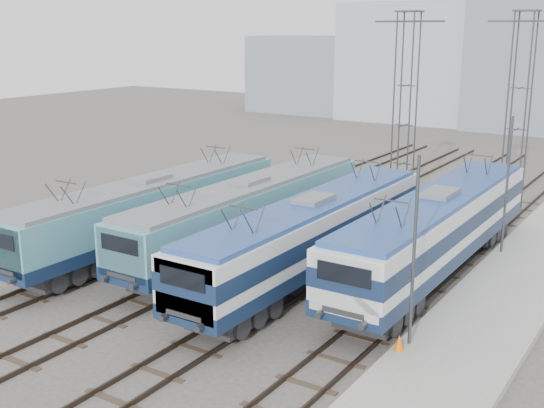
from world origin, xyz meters
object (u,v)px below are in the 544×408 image
(locomotive_far_right, at_px, (437,227))
(catenary_tower_west, at_px, (405,99))
(mast_front, at_px, (414,257))
(catenary_tower_east, at_px, (519,102))
(safety_cone, at_px, (399,343))
(mast_mid, at_px, (507,189))
(locomotive_center_right, at_px, (311,232))
(locomotive_far_left, at_px, (149,208))
(locomotive_center_left, at_px, (247,211))

(locomotive_far_right, bearing_deg, catenary_tower_west, 118.58)
(mast_front, bearing_deg, catenary_tower_east, 95.45)
(safety_cone, bearing_deg, locomotive_far_right, 101.91)
(catenary_tower_east, height_order, mast_mid, catenary_tower_east)
(locomotive_center_right, bearing_deg, catenary_tower_west, 98.09)
(catenary_tower_west, bearing_deg, locomotive_far_left, -112.25)
(mast_mid, height_order, safety_cone, mast_mid)
(catenary_tower_east, relative_size, mast_mid, 1.71)
(locomotive_far_right, distance_m, mast_mid, 4.90)
(locomotive_far_left, bearing_deg, mast_front, -12.83)
(safety_cone, bearing_deg, mast_front, 81.68)
(mast_mid, distance_m, safety_cone, 13.02)
(mast_front, distance_m, safety_cone, 3.00)
(locomotive_far_right, xyz_separation_m, catenary_tower_west, (-6.75, 12.39, 4.27))
(locomotive_far_left, xyz_separation_m, mast_mid, (15.35, 8.50, 1.28))
(catenary_tower_east, distance_m, mast_mid, 10.69)
(locomotive_far_left, height_order, safety_cone, locomotive_far_left)
(locomotive_far_left, height_order, mast_front, mast_front)
(locomotive_far_left, relative_size, safety_cone, 31.78)
(mast_front, relative_size, mast_mid, 1.00)
(locomotive_far_right, bearing_deg, locomotive_far_left, -163.06)
(locomotive_far_right, height_order, mast_mid, mast_mid)
(locomotive_far_left, height_order, catenary_tower_east, catenary_tower_east)
(locomotive_far_left, bearing_deg, locomotive_center_left, 26.05)
(locomotive_far_right, relative_size, safety_cone, 33.35)
(mast_front, bearing_deg, safety_cone, -98.32)
(catenary_tower_east, relative_size, safety_cone, 21.47)
(locomotive_far_left, distance_m, locomotive_far_right, 14.11)
(locomotive_center_left, xyz_separation_m, locomotive_far_right, (9.00, 1.91, 0.15))
(locomotive_center_right, bearing_deg, mast_front, -33.32)
(locomotive_center_right, xyz_separation_m, catenary_tower_east, (4.25, 17.83, 4.36))
(locomotive_far_left, xyz_separation_m, mast_front, (15.35, -3.50, 1.28))
(locomotive_center_left, bearing_deg, mast_mid, 30.16)
(locomotive_far_left, bearing_deg, mast_mid, 28.98)
(catenary_tower_west, xyz_separation_m, mast_front, (8.60, -20.00, -3.14))
(locomotive_far_left, relative_size, mast_mid, 2.54)
(catenary_tower_west, bearing_deg, locomotive_far_right, -61.42)
(locomotive_center_right, xyz_separation_m, mast_front, (6.35, -4.17, 1.22))
(catenary_tower_east, xyz_separation_m, mast_front, (2.10, -22.00, -3.14))
(locomotive_far_left, xyz_separation_m, catenary_tower_west, (6.75, 16.50, 4.43))
(catenary_tower_east, bearing_deg, locomotive_far_right, -89.00)
(safety_cone, bearing_deg, catenary_tower_west, 112.34)
(mast_front, bearing_deg, catenary_tower_west, 113.27)
(locomotive_center_left, xyz_separation_m, catenary_tower_west, (2.25, 14.30, 4.42))
(locomotive_center_right, bearing_deg, locomotive_center_left, 161.31)
(locomotive_center_right, distance_m, catenary_tower_west, 16.57)
(mast_mid, bearing_deg, safety_cone, -90.45)
(locomotive_far_right, distance_m, catenary_tower_east, 15.01)
(locomotive_far_left, height_order, catenary_tower_west, catenary_tower_west)
(catenary_tower_west, bearing_deg, mast_front, -66.73)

